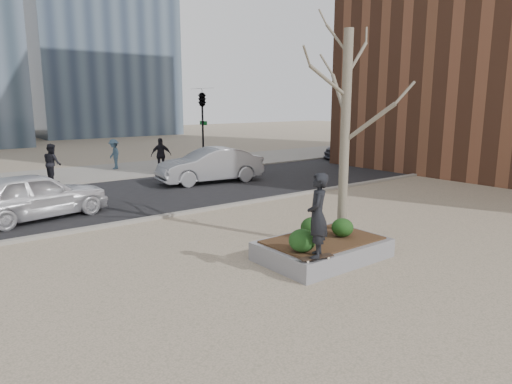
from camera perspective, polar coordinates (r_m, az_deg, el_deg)
ground at (r=10.71m, az=4.49°, el=-9.36°), size 120.00×120.00×0.00m
street at (r=19.04m, az=-16.13°, el=-0.58°), size 60.00×8.00×0.02m
far_sidewalk at (r=25.59m, az=-21.97°, el=1.98°), size 60.00×6.00×0.02m
planter at (r=11.29m, az=8.31°, el=-7.13°), size 3.00×2.00×0.45m
planter_mulch at (r=11.22m, az=8.34°, el=-5.94°), size 2.70×1.70×0.04m
sycamore_tree at (r=11.67m, az=11.22°, el=11.18°), size 2.80×2.80×6.60m
shrub_left at (r=10.17m, az=5.80°, el=-6.06°), size 0.60×0.60×0.51m
shrub_middle at (r=11.24m, az=7.12°, el=-4.42°), size 0.60×0.60×0.51m
shrub_right at (r=11.44m, az=10.75°, el=-4.38°), size 0.54×0.54×0.46m
skateboard at (r=9.88m, az=7.56°, el=-8.20°), size 0.80×0.35×0.08m
skateboarder at (r=9.61m, az=7.71°, el=-2.93°), size 0.78×0.76×1.80m
police_car at (r=16.33m, az=-25.91°, el=-0.39°), size 4.76×2.57×1.54m
car_silver at (r=21.53m, az=-5.76°, el=3.35°), size 5.11×2.40×1.62m
car_third at (r=31.26m, az=12.89°, el=5.42°), size 5.44×3.44×1.47m
pedestrian_a at (r=23.41m, az=-24.11°, el=3.32°), size 0.80×0.97×1.83m
pedestrian_b at (r=26.96m, az=-17.31°, el=4.55°), size 0.66×1.11×1.68m
pedestrian_c at (r=25.06m, az=-11.77°, el=4.54°), size 1.17×0.78×1.84m
traffic_light_far at (r=25.73m, az=-6.67°, el=7.78°), size 0.60×2.48×4.50m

